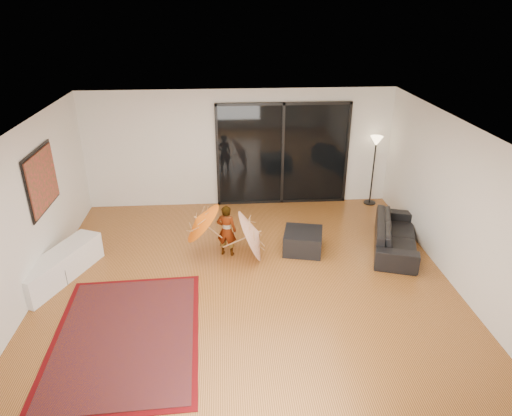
{
  "coord_description": "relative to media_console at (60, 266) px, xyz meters",
  "views": [
    {
      "loc": [
        -0.33,
        -6.51,
        4.48
      ],
      "look_at": [
        0.19,
        0.79,
        1.1
      ],
      "focal_mm": 32.0,
      "sensor_mm": 36.0,
      "label": 1
    }
  ],
  "objects": [
    {
      "name": "floor",
      "position": [
        3.25,
        -0.46,
        -0.25
      ],
      "size": [
        7.0,
        7.0,
        0.0
      ],
      "primitive_type": "plane",
      "color": "#AD662F",
      "rests_on": "ground"
    },
    {
      "name": "ceiling",
      "position": [
        3.25,
        -0.46,
        2.45
      ],
      "size": [
        7.0,
        7.0,
        0.0
      ],
      "primitive_type": "plane",
      "rotation": [
        3.14,
        0.0,
        0.0
      ],
      "color": "white",
      "rests_on": "wall_back"
    },
    {
      "name": "wall_back",
      "position": [
        3.25,
        3.04,
        1.1
      ],
      "size": [
        7.0,
        0.0,
        7.0
      ],
      "primitive_type": "plane",
      "rotation": [
        1.57,
        0.0,
        0.0
      ],
      "color": "silver",
      "rests_on": "floor"
    },
    {
      "name": "wall_front",
      "position": [
        3.25,
        -3.96,
        1.1
      ],
      "size": [
        7.0,
        0.0,
        7.0
      ],
      "primitive_type": "plane",
      "rotation": [
        -1.57,
        0.0,
        0.0
      ],
      "color": "silver",
      "rests_on": "floor"
    },
    {
      "name": "wall_left",
      "position": [
        -0.25,
        -0.46,
        1.1
      ],
      "size": [
        0.0,
        7.0,
        7.0
      ],
      "primitive_type": "plane",
      "rotation": [
        1.57,
        0.0,
        1.57
      ],
      "color": "silver",
      "rests_on": "floor"
    },
    {
      "name": "wall_right",
      "position": [
        6.75,
        -0.46,
        1.1
      ],
      "size": [
        0.0,
        7.0,
        7.0
      ],
      "primitive_type": "plane",
      "rotation": [
        1.57,
        0.0,
        -1.57
      ],
      "color": "silver",
      "rests_on": "floor"
    },
    {
      "name": "sliding_door",
      "position": [
        4.25,
        3.01,
        0.95
      ],
      "size": [
        3.06,
        0.07,
        2.4
      ],
      "color": "black",
      "rests_on": "wall_back"
    },
    {
      "name": "painting",
      "position": [
        -0.21,
        0.54,
        1.4
      ],
      "size": [
        0.04,
        1.28,
        1.08
      ],
      "color": "black",
      "rests_on": "wall_left"
    },
    {
      "name": "media_console",
      "position": [
        0.0,
        0.0,
        0.0
      ],
      "size": [
        1.13,
        1.84,
        0.5
      ],
      "primitive_type": "cube",
      "rotation": [
        0.0,
        0.0,
        -0.4
      ],
      "color": "white",
      "rests_on": "floor"
    },
    {
      "name": "speaker",
      "position": [
        0.0,
        -0.14,
        -0.11
      ],
      "size": [
        0.33,
        0.33,
        0.29
      ],
      "primitive_type": "cube",
      "rotation": [
        0.0,
        0.0,
        0.38
      ],
      "color": "#424244",
      "rests_on": "floor"
    },
    {
      "name": "persian_rug",
      "position": [
        1.4,
        -1.61,
        -0.24
      ],
      "size": [
        2.21,
        3.01,
        0.02
      ],
      "rotation": [
        0.0,
        0.0,
        0.04
      ],
      "color": "#52070A",
      "rests_on": "floor"
    },
    {
      "name": "sofa",
      "position": [
        6.2,
        0.65,
        0.04
      ],
      "size": [
        1.35,
        2.11,
        0.57
      ],
      "primitive_type": "imported",
      "rotation": [
        0.0,
        0.0,
        1.25
      ],
      "color": "black",
      "rests_on": "floor"
    },
    {
      "name": "ottoman",
      "position": [
        4.38,
        0.68,
        -0.05
      ],
      "size": [
        0.86,
        0.86,
        0.41
      ],
      "primitive_type": "cube",
      "rotation": [
        0.0,
        0.0,
        -0.23
      ],
      "color": "black",
      "rests_on": "floor"
    },
    {
      "name": "floor_lamp",
      "position": [
        6.35,
        2.79,
        1.05
      ],
      "size": [
        0.28,
        0.28,
        1.65
      ],
      "color": "black",
      "rests_on": "floor"
    },
    {
      "name": "child",
      "position": [
        2.91,
        0.64,
        0.26
      ],
      "size": [
        0.42,
        0.33,
        1.02
      ],
      "primitive_type": "imported",
      "rotation": [
        0.0,
        0.0,
        2.88
      ],
      "color": "#999999",
      "rests_on": "floor"
    },
    {
      "name": "parasol_orange",
      "position": [
        2.36,
        0.59,
        0.48
      ],
      "size": [
        0.72,
        0.87,
        0.89
      ],
      "rotation": [
        0.0,
        -0.82,
        0.0
      ],
      "color": "#DC5B0B",
      "rests_on": "child"
    },
    {
      "name": "parasol_white",
      "position": [
        3.51,
        0.49,
        0.25
      ],
      "size": [
        0.58,
        1.0,
        0.99
      ],
      "rotation": [
        0.0,
        1.16,
        0.0
      ],
      "color": "beige",
      "rests_on": "floor"
    }
  ]
}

